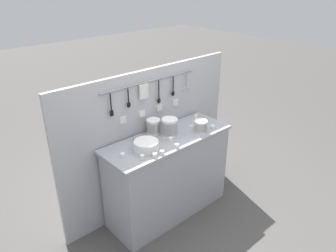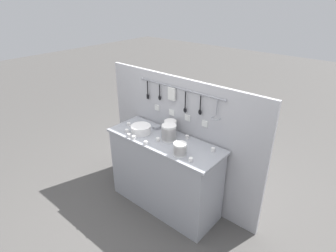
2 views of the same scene
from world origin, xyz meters
The scene contains 18 objects.
ground_plane centered at (0.00, 0.00, 0.00)m, with size 20.00×20.00×0.00m, color #514F4C.
counter centered at (0.00, 0.00, 0.47)m, with size 1.42×0.52×0.94m.
back_wall centered at (0.00, 0.30, 0.80)m, with size 2.22×0.11×1.60m.
bowl_stack_tall_left centered at (0.34, -0.14, 1.01)m, with size 0.14×0.14×0.13m.
bowl_stack_nested_right centered at (0.05, 0.03, 1.04)m, with size 0.17×0.17×0.19m.
bowl_stack_back_corner centered at (-0.05, 0.17, 1.02)m, with size 0.14×0.14×0.16m.
plate_stack centered at (-0.32, -0.05, 0.99)m, with size 0.24×0.24×0.09m.
steel_mixing_bowl centered at (-0.26, 0.16, 0.96)m, with size 0.10×0.10×0.04m.
cup_edge_near centered at (-0.08, -0.22, 0.96)m, with size 0.04×0.04×0.04m.
cup_by_caddy centered at (-0.57, -0.02, 0.96)m, with size 0.04×0.04×0.04m.
cup_back_left centered at (-0.27, -0.22, 0.96)m, with size 0.04×0.04×0.04m.
cup_front_left centered at (-0.35, -0.21, 0.96)m, with size 0.04×0.04×0.04m.
cup_beside_plates centered at (0.19, 0.18, 0.96)m, with size 0.04×0.04×0.04m.
cup_edge_far centered at (-0.03, -0.08, 0.96)m, with size 0.04×0.04×0.04m.
cup_centre centered at (0.32, -0.03, 0.96)m, with size 0.04×0.04×0.04m.
cup_back_right centered at (0.56, 0.14, 0.96)m, with size 0.04×0.04×0.04m.
cup_front_right centered at (-0.45, -0.16, 0.96)m, with size 0.04×0.04×0.04m.
cup_mid_row centered at (0.50, -0.17, 0.96)m, with size 0.04×0.04×0.04m.
Camera 2 is at (1.85, -2.10, 2.49)m, focal length 30.00 mm.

